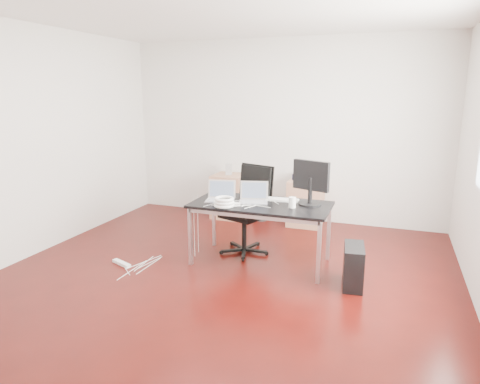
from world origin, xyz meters
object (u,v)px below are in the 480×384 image
(desk, at_px, (261,208))
(pc_tower, at_px, (353,266))
(filing_cabinet_left, at_px, (229,196))
(office_chair, at_px, (249,205))
(filing_cabinet_right, at_px, (306,203))

(desk, bearing_deg, pc_tower, -14.36)
(filing_cabinet_left, xyz_separation_m, pc_tower, (2.15, -1.95, -0.13))
(desk, relative_size, pc_tower, 3.56)
(office_chair, bearing_deg, filing_cabinet_right, 89.85)
(desk, height_order, office_chair, office_chair)
(desk, relative_size, filing_cabinet_left, 2.29)
(filing_cabinet_right, bearing_deg, pc_tower, -65.26)
(desk, bearing_deg, office_chair, 128.80)
(filing_cabinet_right, bearing_deg, filing_cabinet_left, 180.00)
(filing_cabinet_left, bearing_deg, pc_tower, -42.21)
(desk, distance_m, filing_cabinet_left, 1.99)
(desk, bearing_deg, filing_cabinet_right, 82.87)
(filing_cabinet_left, relative_size, filing_cabinet_right, 1.00)
(office_chair, height_order, filing_cabinet_right, office_chair)
(filing_cabinet_left, height_order, pc_tower, filing_cabinet_left)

